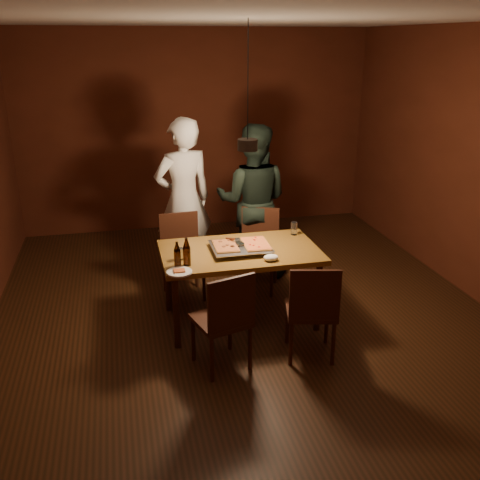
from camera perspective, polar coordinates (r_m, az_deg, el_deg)
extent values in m
plane|color=#381C0F|center=(5.44, 0.72, -8.32)|extent=(6.00, 6.00, 0.00)
plane|color=beige|center=(4.76, 0.88, 22.64)|extent=(6.00, 6.00, 0.00)
plane|color=#532113|center=(7.80, -4.61, 11.47)|extent=(5.00, 0.00, 5.00)
plane|color=#532113|center=(2.34, 19.21, -12.48)|extent=(5.00, 0.00, 5.00)
cube|color=brown|center=(5.11, 0.00, -1.31)|extent=(1.50, 0.90, 0.05)
cylinder|color=#38190F|center=(4.83, -6.81, -7.71)|extent=(0.06, 0.06, 0.70)
cylinder|color=#38190F|center=(5.12, 8.31, -6.06)|extent=(0.06, 0.06, 0.70)
cylinder|color=#38190F|center=(5.49, -7.72, -4.12)|extent=(0.06, 0.06, 0.70)
cylinder|color=#38190F|center=(5.75, 5.68, -2.86)|extent=(0.06, 0.06, 0.70)
cube|color=#38190F|center=(5.74, -6.08, -2.07)|extent=(0.45, 0.45, 0.04)
cube|color=#38190F|center=(5.83, -6.53, 0.80)|extent=(0.42, 0.06, 0.45)
cube|color=#38190F|center=(5.88, 1.90, -1.38)|extent=(0.55, 0.55, 0.04)
cube|color=#38190F|center=(5.97, 2.19, 1.42)|extent=(0.40, 0.19, 0.45)
cube|color=#38190F|center=(4.52, -2.04, -8.55)|extent=(0.52, 0.52, 0.04)
cube|color=#38190F|center=(4.26, -0.90, -6.82)|extent=(0.41, 0.15, 0.45)
cube|color=#38190F|center=(4.71, 7.54, -7.45)|extent=(0.50, 0.50, 0.04)
cube|color=#38190F|center=(4.43, 7.99, -5.86)|extent=(0.42, 0.12, 0.45)
cube|color=silver|center=(5.07, 0.07, -0.88)|extent=(0.56, 0.47, 0.05)
cube|color=maroon|center=(5.04, -1.54, -0.62)|extent=(0.23, 0.35, 0.02)
cube|color=gold|center=(5.09, 1.70, -0.38)|extent=(0.25, 0.38, 0.02)
cylinder|color=black|center=(4.74, -6.69, -1.97)|extent=(0.06, 0.06, 0.15)
cone|color=black|center=(4.69, -6.75, -0.68)|extent=(0.06, 0.06, 0.08)
cylinder|color=black|center=(4.74, -5.69, -1.78)|extent=(0.07, 0.07, 0.16)
cone|color=black|center=(4.70, -5.74, -0.33)|extent=(0.07, 0.07, 0.09)
cylinder|color=silver|center=(4.89, -6.40, -1.48)|extent=(0.07, 0.07, 0.11)
cylinder|color=silver|center=(5.50, 5.78, 1.24)|extent=(0.07, 0.07, 0.13)
cylinder|color=white|center=(4.63, -6.49, -3.42)|extent=(0.22, 0.22, 0.02)
cube|color=gold|center=(4.62, -6.50, -3.26)|extent=(0.10, 0.08, 0.01)
ellipsoid|color=white|center=(4.85, 3.33, -1.89)|extent=(0.14, 0.11, 0.06)
imported|color=silver|center=(6.10, -6.03, 4.29)|extent=(0.77, 0.61, 1.86)
imported|color=black|center=(6.17, 1.34, 4.17)|extent=(1.05, 0.94, 1.77)
cylinder|color=black|center=(4.84, 0.81, 10.12)|extent=(0.18, 0.18, 0.10)
cylinder|color=black|center=(4.77, 0.85, 16.63)|extent=(0.01, 0.01, 1.00)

